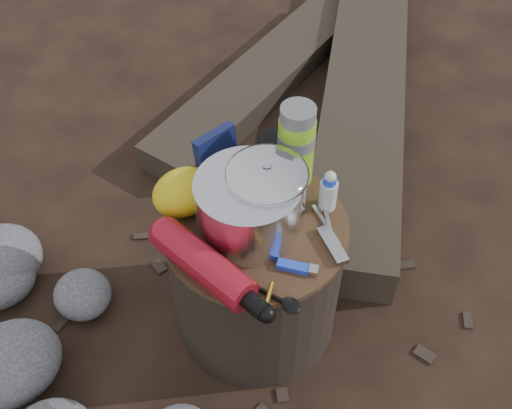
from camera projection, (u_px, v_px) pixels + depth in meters
ground at (256, 316)px, 1.78m from camera, size 60.00×60.00×0.00m
stump at (256, 275)px, 1.63m from camera, size 0.44×0.44×0.40m
rock_ring at (70, 355)px, 1.60m from camera, size 0.39×0.86×0.17m
log_main at (363, 97)px, 2.31m from camera, size 1.43×1.34×0.14m
log_small at (262, 79)px, 2.41m from camera, size 1.21×0.58×0.10m
foil_windscreen at (248, 206)px, 1.42m from camera, size 0.24×0.24×0.15m
camping_pot at (266, 193)px, 1.42m from camera, size 0.18×0.18×0.18m
fuel_bottle at (205, 265)px, 1.35m from camera, size 0.13×0.34×0.08m
thermos at (296, 145)px, 1.50m from camera, size 0.09×0.09×0.22m
travel_mug at (274, 155)px, 1.55m from camera, size 0.08×0.08×0.11m
stuff_sack at (183, 192)px, 1.47m from camera, size 0.15×0.13×0.10m
food_pouch at (217, 157)px, 1.53m from camera, size 0.11×0.03×0.14m
lighter at (293, 266)px, 1.39m from camera, size 0.07×0.09×0.02m
multitool at (333, 245)px, 1.43m from camera, size 0.06×0.11×0.02m
pot_grabber at (326, 224)px, 1.47m from camera, size 0.08×0.13×0.01m
spork at (263, 291)px, 1.35m from camera, size 0.08×0.15×0.01m
squeeze_bottle at (328, 192)px, 1.48m from camera, size 0.04×0.04×0.10m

